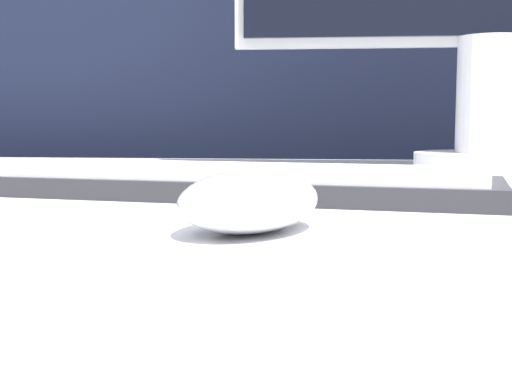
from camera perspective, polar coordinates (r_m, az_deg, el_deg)
partition_panel at (r=1.21m, az=5.52°, el=3.37°), size 5.00×0.03×1.48m
computer_mouse_near at (r=0.39m, az=-0.47°, el=-0.71°), size 0.10×0.12×0.03m
keyboard at (r=0.58m, az=-2.88°, el=0.87°), size 0.46×0.20×0.02m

